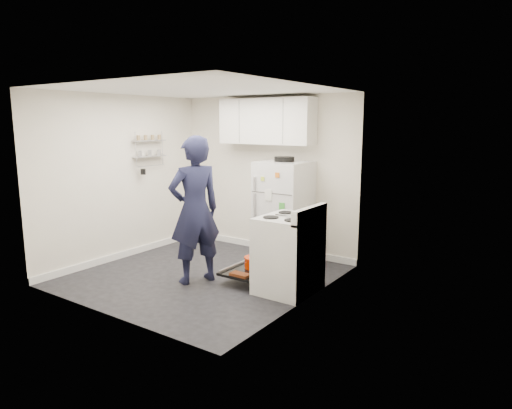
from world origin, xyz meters
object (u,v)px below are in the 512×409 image
Objects in this scene: open_oven_door at (252,267)px; person at (195,210)px; electric_range at (288,255)px; refrigerator at (284,211)px.

open_oven_door is 1.07m from person.
refrigerator reaches higher than electric_range.
refrigerator is at bearing 123.36° from electric_range.
open_oven_door is 0.44× the size of refrigerator.
refrigerator is (-0.14, 1.05, 0.57)m from open_oven_door.
open_oven_door is 0.36× the size of person.
refrigerator is at bearing -173.29° from person.
refrigerator reaches higher than open_oven_door.
open_oven_door is (-0.58, 0.05, -0.28)m from electric_range.
electric_range is 0.70× the size of refrigerator.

